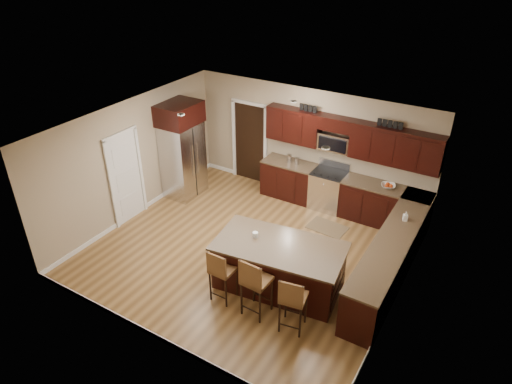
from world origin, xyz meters
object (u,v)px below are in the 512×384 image
Objects in this scene: island at (279,267)px; stool_mid at (254,281)px; stool_right at (292,299)px; range at (328,189)px; refrigerator at (182,149)px; stool_left at (221,270)px.

island is 2.10× the size of stool_mid.
island is 1.12m from stool_right.
stool_mid is 1.08× the size of stool_right.
stool_right is at bearing -75.02° from range.
range is at bearing 20.28° from refrigerator.
stool_right is at bearing 3.12° from stool_mid.
island is at bearing 92.26° from stool_mid.
range is 1.03× the size of stool_right.
island is 1.04× the size of refrigerator.
refrigerator is at bearing 145.85° from island.
stool_mid is 0.50× the size of refrigerator.
island is 2.31× the size of stool_left.
range reaches higher than stool_left.
refrigerator reaches higher than range.
stool_left reaches higher than island.
range is 3.91m from stool_left.
stool_mid reaches higher than range.
refrigerator is (-3.65, 1.83, 0.77)m from island.
refrigerator reaches higher than stool_left.
range is 3.59m from refrigerator.
stool_left is 0.91× the size of stool_mid.
refrigerator is at bearing 138.11° from stool_right.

